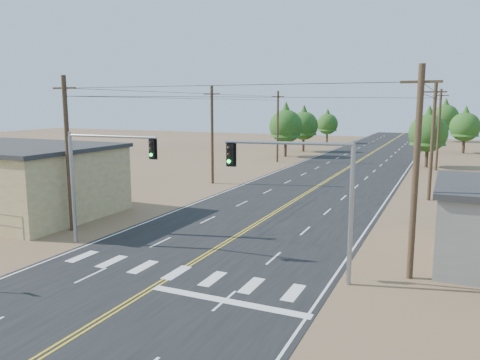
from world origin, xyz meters
The scene contains 16 objects.
ground centered at (0.00, 0.00, 0.00)m, with size 220.00×220.00×0.00m, color #876749.
road centered at (0.00, 30.00, 0.01)m, with size 15.00×200.00×0.02m, color black.
utility_pole_left_near centered at (-10.50, 12.00, 5.12)m, with size 1.80×0.30×10.00m.
utility_pole_left_mid centered at (-10.50, 32.00, 5.12)m, with size 1.80×0.30×10.00m.
utility_pole_left_far centered at (-10.50, 52.00, 5.12)m, with size 1.80×0.30×10.00m.
utility_pole_right_near centered at (10.50, 12.00, 5.12)m, with size 1.80×0.30×10.00m.
utility_pole_right_mid centered at (10.50, 32.00, 5.12)m, with size 1.80×0.30×10.00m.
utility_pole_right_far centered at (10.50, 52.00, 5.12)m, with size 1.80×0.30×10.00m.
signal_mast_left centered at (-6.52, 9.99, 4.51)m, with size 5.93×0.49×6.62m.
signal_mast_right centered at (6.27, 9.73, 4.53)m, with size 5.96×1.23×6.64m.
tree_left_near centered at (-11.61, 58.87, 5.27)m, with size 5.17×5.17×8.61m.
tree_left_mid centered at (-11.28, 67.58, 4.96)m, with size 4.87×4.87×8.11m.
tree_left_far centered at (-11.76, 86.47, 4.45)m, with size 4.37×4.37×7.28m.
tree_right_near centered at (9.24, 54.55, 4.97)m, with size 4.87×4.87×8.12m.
tree_right_mid centered at (14.00, 75.72, 4.89)m, with size 4.80×4.80×8.00m.
tree_right_far centered at (10.60, 100.76, 5.80)m, with size 5.69×5.69×9.49m.
Camera 1 is at (11.83, -10.74, 8.24)m, focal length 35.00 mm.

